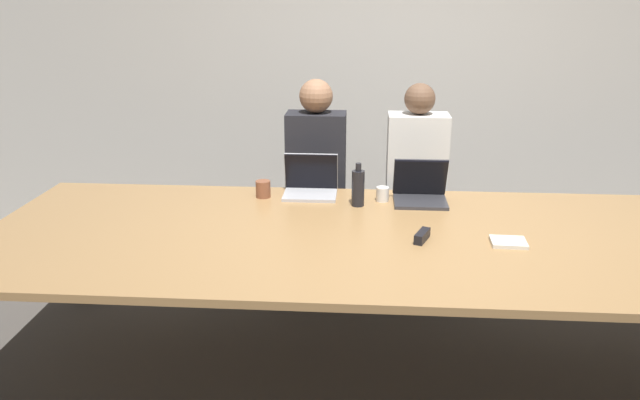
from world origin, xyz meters
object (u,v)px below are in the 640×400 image
object	(u,v)px
bottle_far_midleft	(358,187)
cup_far_midleft	(263,189)
person_far_center	(415,191)
laptop_far_midleft	(311,183)
cup_far_center	(383,194)
laptop_far_center	(420,189)
stapler	(422,236)
person_far_midleft	(316,187)

from	to	relation	value
bottle_far_midleft	cup_far_midleft	bearing A→B (deg)	168.52
person_far_center	laptop_far_midleft	bearing A→B (deg)	-151.53
laptop_far_midleft	cup_far_center	bearing A→B (deg)	-12.75
laptop_far_center	person_far_center	bearing A→B (deg)	88.72
cup_far_center	laptop_far_center	bearing A→B (deg)	2.76
laptop_far_center	cup_far_center	bearing A→B (deg)	-177.24
cup_far_midleft	bottle_far_midleft	size ratio (longest dim) A/B	0.40
laptop_far_midleft	cup_far_midleft	xyz separation A→B (m)	(-0.29, -0.08, -0.02)
cup_far_midleft	laptop_far_center	world-z (taller)	laptop_far_center
cup_far_center	stapler	world-z (taller)	cup_far_center
bottle_far_midleft	laptop_far_center	bearing A→B (deg)	15.77
stapler	cup_far_midleft	bearing A→B (deg)	166.53
bottle_far_midleft	person_far_center	world-z (taller)	person_far_center
cup_far_midleft	cup_far_center	bearing A→B (deg)	-1.90
cup_far_midleft	stapler	xyz separation A→B (m)	(0.93, -0.65, -0.03)
bottle_far_midleft	laptop_far_center	size ratio (longest dim) A/B	0.81
person_far_midleft	cup_far_center	bearing A→B (deg)	-47.09
laptop_far_midleft	stapler	size ratio (longest dim) A/B	2.16
stapler	laptop_far_midleft	bearing A→B (deg)	152.81
person_far_midleft	stapler	bearing A→B (deg)	-60.25
person_far_center	person_far_midleft	bearing A→B (deg)	179.74
cup_far_midleft	person_far_center	size ratio (longest dim) A/B	0.07
cup_far_midleft	cup_far_center	xyz separation A→B (m)	(0.74, -0.02, -0.01)
laptop_far_center	cup_far_center	size ratio (longest dim) A/B	3.68
person_far_center	bottle_far_midleft	bearing A→B (deg)	-124.19
person_far_midleft	stapler	xyz separation A→B (m)	(0.63, -1.11, 0.09)
person_far_midleft	person_far_center	bearing A→B (deg)	-0.26
cup_far_midleft	bottle_far_midleft	xyz separation A→B (m)	(0.59, -0.12, 0.06)
person_far_center	cup_far_center	bearing A→B (deg)	-116.64
bottle_far_midleft	person_far_center	bearing A→B (deg)	55.81
person_far_midleft	bottle_far_midleft	distance (m)	0.67
laptop_far_midleft	bottle_far_midleft	bearing A→B (deg)	-33.28
cup_far_midleft	stapler	world-z (taller)	cup_far_midleft
laptop_far_midleft	laptop_far_center	xyz separation A→B (m)	(0.68, -0.09, 0.00)
cup_far_midleft	person_far_center	bearing A→B (deg)	24.72
person_far_midleft	cup_far_center	distance (m)	0.66
person_far_midleft	cup_far_center	world-z (taller)	person_far_midleft
cup_far_midleft	cup_far_center	world-z (taller)	cup_far_midleft
bottle_far_midleft	laptop_far_center	distance (m)	0.39
laptop_far_center	stapler	distance (m)	0.64
laptop_far_center	bottle_far_midleft	bearing A→B (deg)	-164.23
laptop_far_center	person_far_midleft	bearing A→B (deg)	145.22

